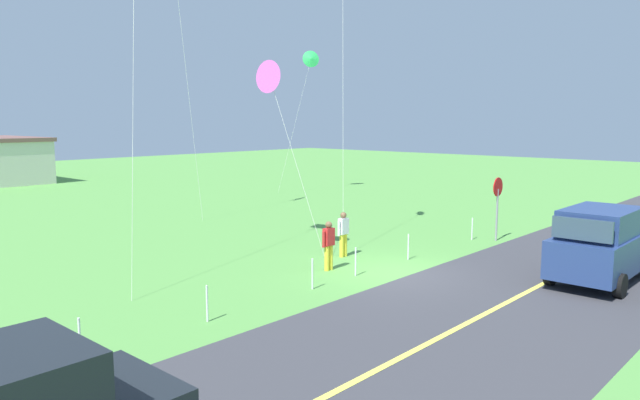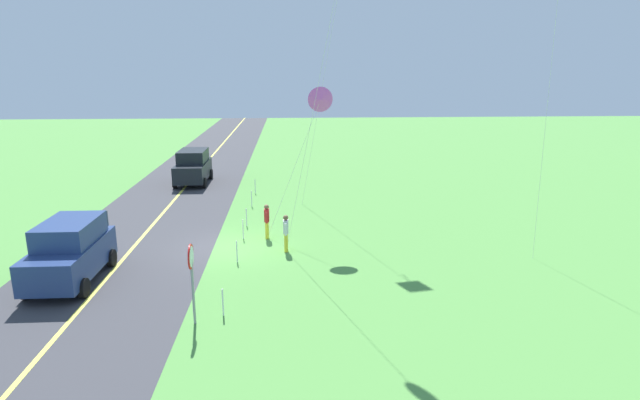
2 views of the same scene
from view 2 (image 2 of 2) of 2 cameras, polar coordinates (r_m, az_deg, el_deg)
ground_plane at (r=22.96m, az=-10.43°, el=-5.28°), size 120.00×120.00×0.10m
asphalt_road at (r=23.78m, az=-20.08°, el=-5.12°), size 120.00×7.00×0.00m
road_centre_stripe at (r=23.78m, az=-20.08°, el=-5.11°), size 120.00×0.16×0.00m
car_suv_foreground at (r=20.86m, az=-25.89°, el=-5.07°), size 4.40×2.12×2.24m
car_parked_west_far at (r=35.84m, az=-13.86°, el=3.63°), size 4.40×2.12×2.24m
stop_sign at (r=15.93m, az=-14.00°, el=-7.36°), size 0.76×0.08×2.56m
person_adult_near at (r=21.88m, az=-3.79°, el=-3.54°), size 0.58×0.22×1.60m
person_adult_companion at (r=23.60m, az=-5.90°, el=-2.23°), size 0.58×0.22×1.60m
kite_blue_mid at (r=22.89m, az=0.04°, el=11.00°), size 0.37×3.03×6.80m
fence_post_0 at (r=32.28m, az=-7.18°, el=1.51°), size 0.05×0.05×0.90m
fence_post_1 at (r=29.23m, az=-7.56°, el=0.13°), size 0.05×0.05×0.90m
fence_post_2 at (r=25.65m, az=-8.13°, el=-1.91°), size 0.05×0.05×0.90m
fence_post_3 at (r=23.77m, az=-8.50°, el=-3.25°), size 0.05×0.05×0.90m
fence_post_4 at (r=21.01m, az=-9.17°, el=-5.66°), size 0.05×0.05×0.90m
fence_post_5 at (r=16.78m, az=-10.69°, el=-11.04°), size 0.05×0.05×0.90m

